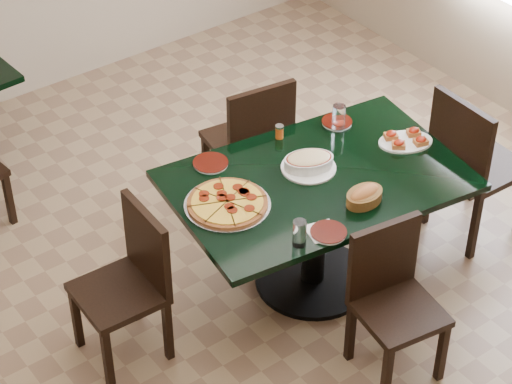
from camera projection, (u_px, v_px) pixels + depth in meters
floor at (272, 290)px, 5.72m from camera, size 5.50×5.50×0.00m
main_table at (316, 204)px, 5.43m from camera, size 1.67×1.20×0.75m
chair_far at (253, 138)px, 6.00m from camera, size 0.49×0.49×0.94m
chair_near at (392, 293)px, 5.02m from camera, size 0.45×0.45×0.85m
chair_right at (471, 159)px, 5.78m from camera, size 0.47×0.47×0.98m
chair_left at (131, 277)px, 5.08m from camera, size 0.43×0.43×0.88m
pepperoni_pizza at (227, 203)px, 5.12m from camera, size 0.45×0.45×0.04m
lasagna_casserole at (309, 162)px, 5.35m from camera, size 0.32×0.30×0.09m
bread_basket at (364, 196)px, 5.13m from camera, size 0.23×0.17×0.09m
bruschetta_platter at (406, 140)px, 5.56m from camera, size 0.37×0.32×0.05m
side_plate_near at (328, 232)px, 4.95m from camera, size 0.18×0.18×0.02m
side_plate_far_r at (337, 122)px, 5.72m from camera, size 0.18×0.18×0.03m
side_plate_far_l at (211, 163)px, 5.41m from camera, size 0.19×0.19×0.02m
napkin_setting at (323, 231)px, 4.97m from camera, size 0.18×0.18×0.01m
water_glass_a at (339, 118)px, 5.63m from camera, size 0.07×0.07×0.16m
water_glass_b at (299, 233)px, 4.85m from camera, size 0.07×0.07×0.14m
pepper_shaker at (279, 132)px, 5.58m from camera, size 0.05×0.05×0.08m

